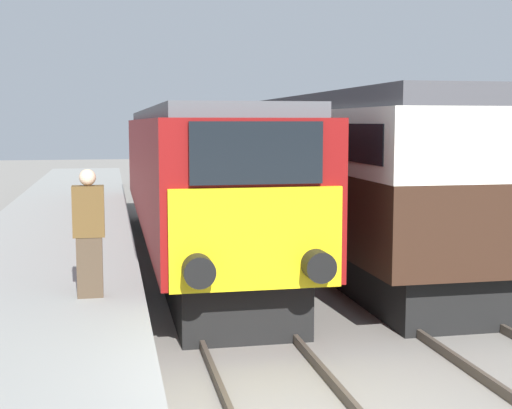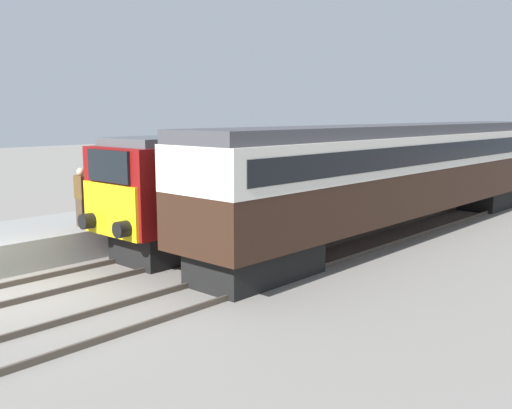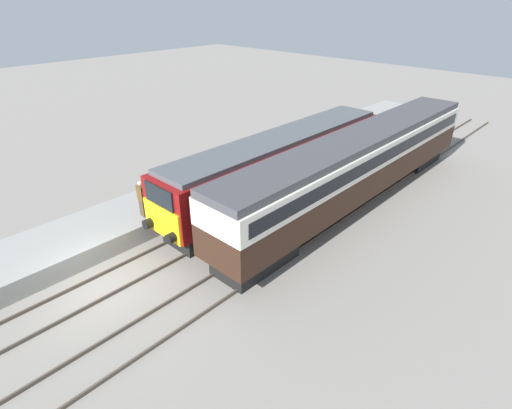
{
  "view_description": "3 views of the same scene",
  "coord_description": "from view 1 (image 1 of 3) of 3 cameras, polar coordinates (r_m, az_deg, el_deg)",
  "views": [
    {
      "loc": [
        -1.99,
        -6.52,
        3.36
      ],
      "look_at": [
        0.0,
        3.23,
        2.21
      ],
      "focal_mm": 50.0,
      "sensor_mm": 36.0,
      "label": 1
    },
    {
      "loc": [
        13.32,
        -5.39,
        4.34
      ],
      "look_at": [
        1.7,
        7.23,
        1.6
      ],
      "focal_mm": 40.0,
      "sensor_mm": 36.0,
      "label": 2
    },
    {
      "loc": [
        13.0,
        -4.74,
        10.37
      ],
      "look_at": [
        1.7,
        7.23,
        1.6
      ],
      "focal_mm": 28.0,
      "sensor_mm": 36.0,
      "label": 3
    }
  ],
  "objects": [
    {
      "name": "rails_near_track",
      "position": [
        12.14,
        -1.69,
        -9.15
      ],
      "size": [
        1.51,
        60.0,
        0.14
      ],
      "color": "#4C4238",
      "rests_on": "ground_plane"
    },
    {
      "name": "passenger_carriage",
      "position": [
        20.66,
        3.61,
        3.96
      ],
      "size": [
        2.75,
        20.4,
        3.97
      ],
      "color": "black",
      "rests_on": "ground_plane"
    },
    {
      "name": "platform_left",
      "position": [
        14.86,
        -16.42,
        -5.0
      ],
      "size": [
        3.5,
        50.0,
        0.89
      ],
      "color": "gray",
      "rests_on": "ground_plane"
    },
    {
      "name": "person_on_platform",
      "position": [
        10.34,
        -13.22,
        -2.25
      ],
      "size": [
        0.44,
        0.26,
        1.82
      ],
      "color": "#473828",
      "rests_on": "platform_left"
    },
    {
      "name": "locomotive",
      "position": [
        17.73,
        -5.07,
        2.44
      ],
      "size": [
        2.7,
        16.16,
        3.67
      ],
      "color": "black",
      "rests_on": "ground_plane"
    },
    {
      "name": "rails_far_track",
      "position": [
        13.13,
        13.24,
        -8.11
      ],
      "size": [
        1.5,
        60.0,
        0.14
      ],
      "color": "#4C4238",
      "rests_on": "ground_plane"
    }
  ]
}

